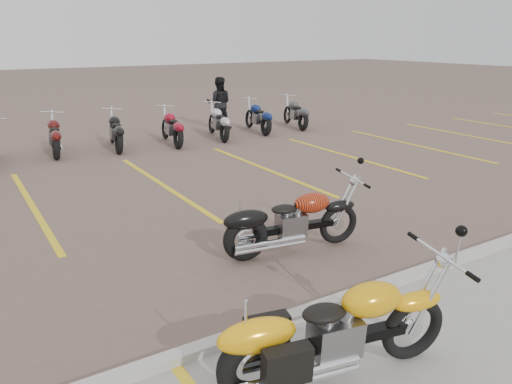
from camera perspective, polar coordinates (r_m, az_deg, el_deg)
ground at (r=7.84m, az=0.46°, el=-6.36°), size 100.00×100.00×0.00m
curb at (r=6.39m, az=10.31°, el=-11.89°), size 60.00×0.18×0.12m
parking_stripes at (r=11.22m, az=-10.53°, el=0.76°), size 38.00×5.50×0.01m
yellow_cruiser at (r=4.89m, az=8.69°, el=-15.87°), size 2.37×0.62×0.98m
flame_cruiser at (r=7.52m, az=3.87°, el=-3.71°), size 2.23×0.52×0.92m
person_b at (r=17.84m, az=-4.25°, el=10.08°), size 1.11×1.04×1.82m
bg_bike_row at (r=14.82m, az=-22.07°, el=5.97°), size 17.48×2.08×1.10m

